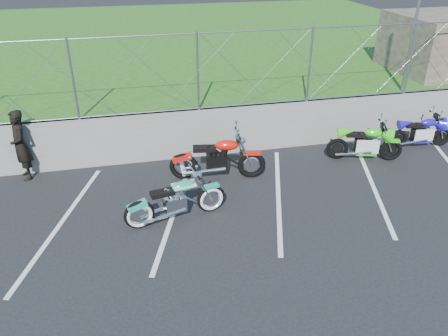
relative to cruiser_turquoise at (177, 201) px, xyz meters
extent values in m
plane|color=black|center=(0.00, -0.56, -0.44)|extent=(90.00, 90.00, 0.00)
cube|color=slate|center=(0.00, 2.94, 0.21)|extent=(30.00, 0.22, 1.30)
cube|color=#215115|center=(0.00, 12.94, 0.21)|extent=(30.00, 20.00, 1.30)
cylinder|color=gray|center=(0.00, 2.94, 2.81)|extent=(28.00, 0.03, 0.03)
cylinder|color=gray|center=(0.00, 2.94, 0.91)|extent=(28.00, 0.03, 0.03)
cylinder|color=gray|center=(7.20, 3.34, 2.36)|extent=(0.08, 0.08, 3.00)
cube|color=silver|center=(-2.40, 0.44, -0.44)|extent=(1.49, 4.31, 0.01)
cube|color=silver|center=(0.00, 0.44, -0.44)|extent=(1.49, 4.31, 0.01)
cube|color=silver|center=(2.40, 0.44, -0.44)|extent=(1.49, 4.31, 0.01)
cube|color=silver|center=(4.80, 0.44, -0.44)|extent=(1.49, 4.31, 0.01)
torus|color=black|center=(-0.80, -0.15, -0.12)|extent=(0.65, 0.22, 0.64)
torus|color=black|center=(0.74, 0.14, -0.12)|extent=(0.65, 0.22, 0.64)
cube|color=silver|center=(-0.05, -0.01, -0.05)|extent=(0.49, 0.35, 0.33)
ellipsoid|color=teal|center=(0.16, 0.03, 0.33)|extent=(0.55, 0.33, 0.22)
cube|color=black|center=(-0.29, -0.05, 0.27)|extent=(0.52, 0.32, 0.09)
cube|color=teal|center=(0.74, 0.14, 0.18)|extent=(0.39, 0.21, 0.06)
cylinder|color=silver|center=(0.38, 0.07, 0.64)|extent=(0.16, 0.69, 0.03)
torus|color=black|center=(0.38, 1.69, -0.09)|extent=(0.70, 0.24, 0.69)
torus|color=black|center=(2.02, 1.40, -0.09)|extent=(0.70, 0.24, 0.69)
cube|color=black|center=(1.18, 1.55, 0.01)|extent=(0.56, 0.40, 0.38)
ellipsoid|color=red|center=(1.42, 1.50, 0.45)|extent=(0.63, 0.37, 0.26)
cube|color=black|center=(0.89, 1.60, 0.37)|extent=(0.59, 0.36, 0.10)
cube|color=red|center=(2.02, 1.40, 0.23)|extent=(0.45, 0.24, 0.07)
cylinder|color=silver|center=(1.65, 1.46, 0.72)|extent=(0.17, 0.79, 0.03)
torus|color=black|center=(4.54, 1.87, -0.14)|extent=(0.60, 0.27, 0.59)
torus|color=black|center=(5.88, 1.47, -0.14)|extent=(0.60, 0.27, 0.59)
cube|color=black|center=(5.19, 1.67, -0.05)|extent=(0.51, 0.39, 0.33)
ellipsoid|color=#33E21C|center=(5.40, 1.61, 0.35)|extent=(0.57, 0.38, 0.23)
cube|color=black|center=(4.94, 1.75, 0.28)|extent=(0.54, 0.37, 0.09)
cube|color=#33E21C|center=(5.88, 1.47, 0.13)|extent=(0.40, 0.25, 0.06)
cylinder|color=silver|center=(5.56, 1.56, 0.58)|extent=(0.23, 0.69, 0.03)
torus|color=black|center=(6.49, 2.11, -0.16)|extent=(0.56, 0.16, 0.55)
torus|color=black|center=(7.78, 1.96, -0.16)|extent=(0.56, 0.16, 0.55)
cube|color=black|center=(7.12, 2.04, -0.07)|extent=(0.45, 0.30, 0.31)
ellipsoid|color=#1A14BD|center=(7.32, 2.01, 0.30)|extent=(0.51, 0.28, 0.21)
cube|color=black|center=(6.88, 2.06, 0.23)|extent=(0.48, 0.27, 0.08)
cube|color=#1A14BD|center=(7.78, 1.96, 0.09)|extent=(0.36, 0.18, 0.06)
cylinder|color=silver|center=(7.48, 2.00, 0.51)|extent=(0.10, 0.66, 0.03)
imported|color=black|center=(-3.41, 2.64, 0.44)|extent=(0.62, 0.75, 1.75)
camera|label=1|loc=(-0.76, -7.71, 4.88)|focal=35.00mm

